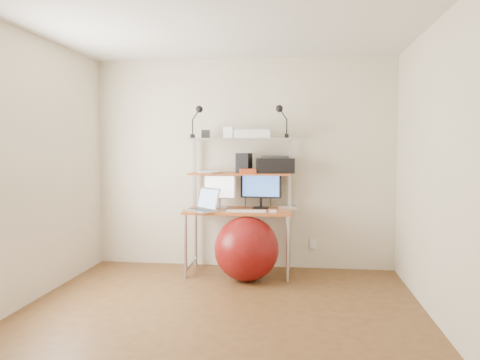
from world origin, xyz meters
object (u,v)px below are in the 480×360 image
at_px(printer, 275,165).
at_px(exercise_ball, 247,249).
at_px(monitor_black, 261,188).
at_px(monitor_silver, 220,189).
at_px(laptop, 205,206).

bearing_deg(printer, exercise_ball, -133.94).
distance_m(monitor_black, exercise_ball, 0.77).
relative_size(monitor_silver, printer, 0.92).
bearing_deg(monitor_black, laptop, -147.94).
bearing_deg(monitor_black, exercise_ball, -101.12).
height_order(monitor_silver, exercise_ball, monitor_silver).
xyz_separation_m(monitor_silver, laptop, (-0.13, -0.24, -0.17)).
xyz_separation_m(monitor_black, exercise_ball, (-0.12, -0.42, -0.63)).
xyz_separation_m(monitor_silver, exercise_ball, (0.35, -0.35, -0.61)).
bearing_deg(laptop, printer, 66.24).
height_order(monitor_silver, printer, printer).
height_order(monitor_black, exercise_ball, monitor_black).
xyz_separation_m(monitor_black, laptop, (-0.60, -0.31, -0.18)).
distance_m(monitor_silver, printer, 0.70).
bearing_deg(exercise_ball, laptop, 166.94).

